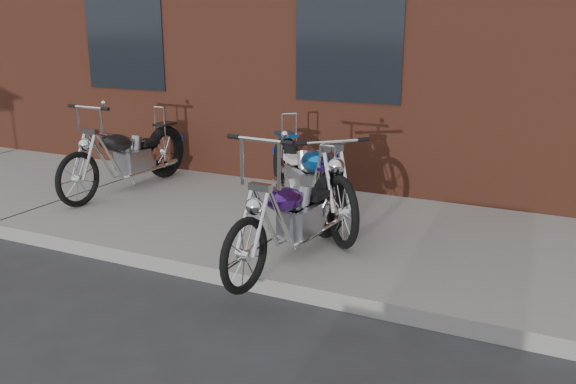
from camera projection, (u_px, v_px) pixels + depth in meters
The scene contains 5 objects.
ground at pixel (225, 286), 5.44m from camera, with size 120.00×120.00×0.00m, color #282729.
sidewalk at pixel (296, 229), 6.72m from camera, with size 22.00×3.00×0.15m, color gray.
chopper_purple at pixel (296, 218), 5.56m from camera, with size 0.54×2.22×1.24m.
chopper_blue at pixel (309, 180), 6.71m from camera, with size 1.80×1.87×1.08m.
chopper_third at pixel (128, 158), 7.91m from camera, with size 0.56×2.31×1.17m.
Camera 1 is at (2.68, -4.27, 2.29)m, focal length 38.00 mm.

